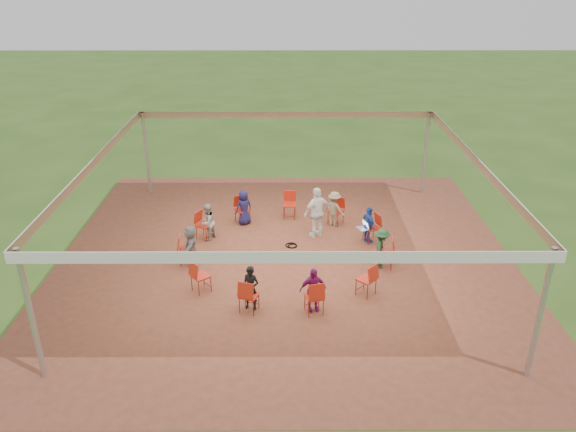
{
  "coord_description": "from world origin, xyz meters",
  "views": [
    {
      "loc": [
        0.02,
        -14.18,
        7.89
      ],
      "look_at": [
        0.06,
        0.3,
        1.2
      ],
      "focal_mm": 35.0,
      "sensor_mm": 36.0,
      "label": 1
    }
  ],
  "objects_px": {
    "chair_7": "(249,295)",
    "person_seated_6": "(313,289)",
    "chair_8": "(314,297)",
    "person_seated_7": "(381,248)",
    "laptop": "(364,226)",
    "chair_5": "(187,249)",
    "person_seated_3": "(207,222)",
    "cable_coil": "(292,246)",
    "chair_0": "(372,228)",
    "person_seated_2": "(244,207)",
    "person_seated_4": "(191,245)",
    "chair_4": "(204,225)",
    "chair_1": "(336,211)",
    "chair_6": "(201,276)",
    "chair_9": "(366,279)",
    "standing_person": "(317,212)",
    "chair_2": "(289,205)",
    "chair_3": "(242,210)",
    "person_seated_1": "(334,209)",
    "person_seated_0": "(369,225)",
    "person_seated_5": "(251,288)"
  },
  "relations": [
    {
      "from": "person_seated_4",
      "to": "standing_person",
      "type": "relative_size",
      "value": 0.71
    },
    {
      "from": "chair_7",
      "to": "cable_coil",
      "type": "height_order",
      "value": "chair_7"
    },
    {
      "from": "person_seated_2",
      "to": "standing_person",
      "type": "distance_m",
      "value": 2.49
    },
    {
      "from": "chair_8",
      "to": "chair_3",
      "type": "bearing_deg",
      "value": 98.18
    },
    {
      "from": "chair_7",
      "to": "person_seated_6",
      "type": "height_order",
      "value": "person_seated_6"
    },
    {
      "from": "laptop",
      "to": "person_seated_6",
      "type": "bearing_deg",
      "value": 132.4
    },
    {
      "from": "person_seated_1",
      "to": "standing_person",
      "type": "xyz_separation_m",
      "value": [
        -0.59,
        -0.78,
        0.23
      ]
    },
    {
      "from": "chair_3",
      "to": "chair_9",
      "type": "height_order",
      "value": "same"
    },
    {
      "from": "chair_5",
      "to": "chair_9",
      "type": "distance_m",
      "value": 5.1
    },
    {
      "from": "chair_7",
      "to": "person_seated_6",
      "type": "bearing_deg",
      "value": 20.62
    },
    {
      "from": "chair_1",
      "to": "person_seated_7",
      "type": "height_order",
      "value": "person_seated_7"
    },
    {
      "from": "chair_7",
      "to": "person_seated_3",
      "type": "bearing_deg",
      "value": 129.82
    },
    {
      "from": "standing_person",
      "to": "laptop",
      "type": "relative_size",
      "value": 3.75
    },
    {
      "from": "chair_6",
      "to": "chair_4",
      "type": "bearing_deg",
      "value": 147.27
    },
    {
      "from": "chair_0",
      "to": "person_seated_2",
      "type": "distance_m",
      "value": 4.15
    },
    {
      "from": "chair_0",
      "to": "person_seated_4",
      "type": "xyz_separation_m",
      "value": [
        -5.27,
        -1.34,
        0.13
      ]
    },
    {
      "from": "chair_9",
      "to": "person_seated_3",
      "type": "bearing_deg",
      "value": 98.0
    },
    {
      "from": "chair_8",
      "to": "person_seated_0",
      "type": "xyz_separation_m",
      "value": [
        1.8,
        3.74,
        0.13
      ]
    },
    {
      "from": "person_seated_7",
      "to": "standing_person",
      "type": "distance_m",
      "value": 2.55
    },
    {
      "from": "chair_8",
      "to": "chair_9",
      "type": "bearing_deg",
      "value": 16.36
    },
    {
      "from": "chair_7",
      "to": "person_seated_6",
      "type": "distance_m",
      "value": 1.56
    },
    {
      "from": "chair_2",
      "to": "person_seated_3",
      "type": "relative_size",
      "value": 0.78
    },
    {
      "from": "chair_7",
      "to": "laptop",
      "type": "bearing_deg",
      "value": 66.81
    },
    {
      "from": "person_seated_4",
      "to": "laptop",
      "type": "relative_size",
      "value": 2.68
    },
    {
      "from": "person_seated_1",
      "to": "person_seated_6",
      "type": "height_order",
      "value": "same"
    },
    {
      "from": "chair_9",
      "to": "person_seated_1",
      "type": "bearing_deg",
      "value": 50.18
    },
    {
      "from": "chair_5",
      "to": "chair_7",
      "type": "distance_m",
      "value": 3.03
    },
    {
      "from": "chair_4",
      "to": "laptop",
      "type": "bearing_deg",
      "value": 113.19
    },
    {
      "from": "laptop",
      "to": "chair_5",
      "type": "bearing_deg",
      "value": 81.39
    },
    {
      "from": "chair_5",
      "to": "cable_coil",
      "type": "distance_m",
      "value": 3.16
    },
    {
      "from": "chair_7",
      "to": "chair_9",
      "type": "xyz_separation_m",
      "value": [
        2.94,
        0.74,
        0.0
      ]
    },
    {
      "from": "chair_3",
      "to": "chair_7",
      "type": "relative_size",
      "value": 1.0
    },
    {
      "from": "chair_1",
      "to": "chair_6",
      "type": "bearing_deg",
      "value": 81.82
    },
    {
      "from": "chair_8",
      "to": "person_seated_6",
      "type": "distance_m",
      "value": 0.18
    },
    {
      "from": "chair_0",
      "to": "person_seated_6",
      "type": "bearing_deg",
      "value": 129.82
    },
    {
      "from": "chair_0",
      "to": "person_seated_0",
      "type": "xyz_separation_m",
      "value": [
        -0.11,
        -0.05,
        0.13
      ]
    },
    {
      "from": "chair_6",
      "to": "person_seated_3",
      "type": "relative_size",
      "value": 0.78
    },
    {
      "from": "chair_6",
      "to": "chair_1",
      "type": "bearing_deg",
      "value": 98.18
    },
    {
      "from": "chair_3",
      "to": "person_seated_1",
      "type": "xyz_separation_m",
      "value": [
        2.96,
        -0.22,
        0.13
      ]
    },
    {
      "from": "chair_4",
      "to": "person_seated_2",
      "type": "xyz_separation_m",
      "value": [
        1.14,
        1.05,
        0.13
      ]
    },
    {
      "from": "chair_9",
      "to": "standing_person",
      "type": "relative_size",
      "value": 0.56
    },
    {
      "from": "standing_person",
      "to": "laptop",
      "type": "distance_m",
      "value": 1.48
    },
    {
      "from": "standing_person",
      "to": "laptop",
      "type": "xyz_separation_m",
      "value": [
        1.39,
        -0.46,
        -0.25
      ]
    },
    {
      "from": "chair_5",
      "to": "chair_7",
      "type": "height_order",
      "value": "same"
    },
    {
      "from": "chair_0",
      "to": "person_seated_7",
      "type": "relative_size",
      "value": 0.78
    },
    {
      "from": "chair_8",
      "to": "person_seated_3",
      "type": "bearing_deg",
      "value": 113.97
    },
    {
      "from": "chair_7",
      "to": "person_seated_5",
      "type": "bearing_deg",
      "value": 90.0
    },
    {
      "from": "person_seated_4",
      "to": "chair_3",
      "type": "bearing_deg",
      "value": 149.22
    },
    {
      "from": "chair_8",
      "to": "person_seated_7",
      "type": "bearing_deg",
      "value": 34.68
    },
    {
      "from": "person_seated_7",
      "to": "cable_coil",
      "type": "bearing_deg",
      "value": 74.09
    }
  ]
}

